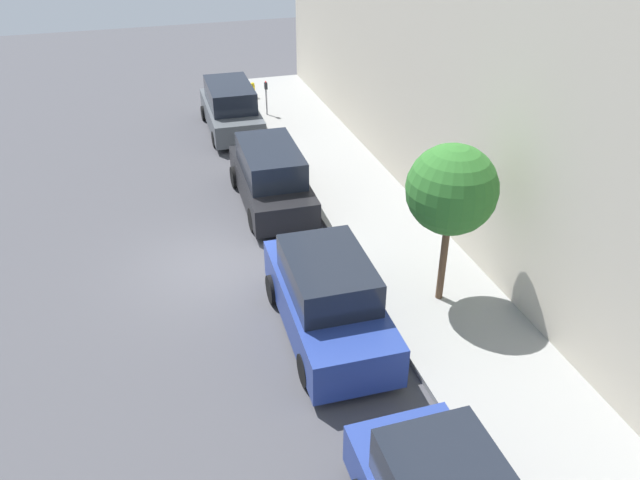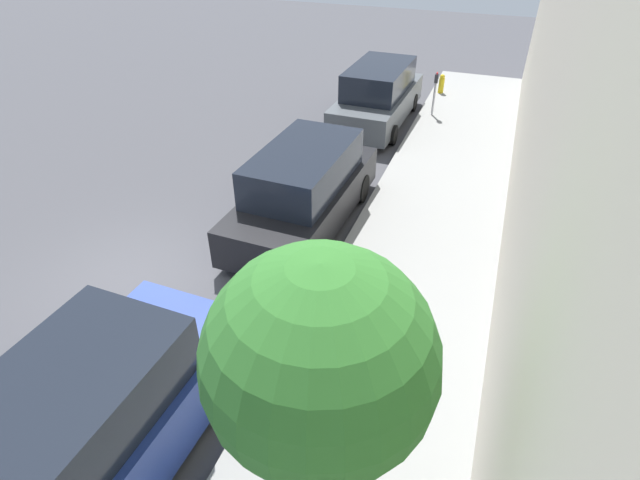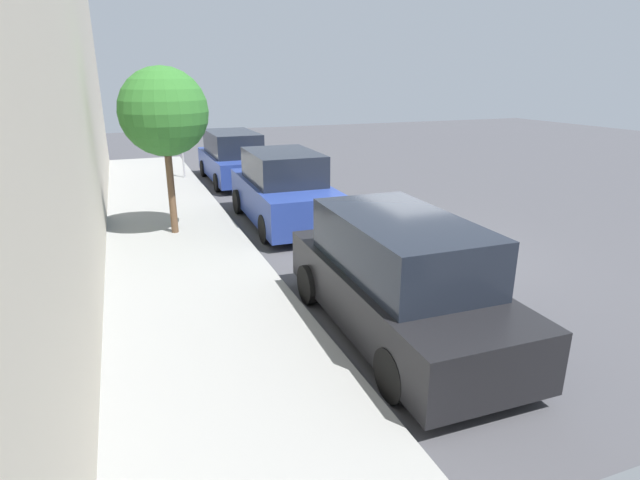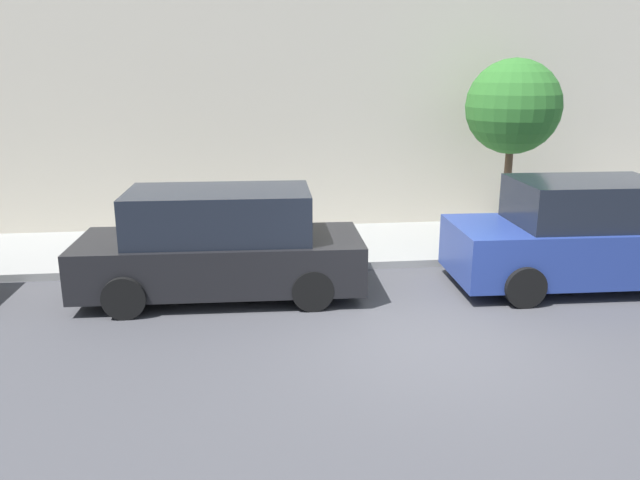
% 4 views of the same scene
% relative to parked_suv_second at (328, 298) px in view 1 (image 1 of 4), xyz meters
% --- Properties ---
extents(ground_plane, '(60.00, 60.00, 0.00)m').
position_rel_parked_suv_second_xyz_m(ground_plane, '(-2.13, 3.51, -0.93)').
color(ground_plane, '#424247').
extents(sidewalk, '(3.19, 32.00, 0.15)m').
position_rel_parked_suv_second_xyz_m(sidewalk, '(2.97, 3.51, -0.85)').
color(sidewalk, gray).
rests_on(sidewalk, ground_plane).
extents(parked_suv_second, '(2.09, 4.85, 1.98)m').
position_rel_parked_suv_second_xyz_m(parked_suv_second, '(0.00, 0.00, 0.00)').
color(parked_suv_second, navy).
rests_on(parked_suv_second, ground_plane).
extents(parked_minivan_third, '(2.04, 4.95, 1.90)m').
position_rel_parked_suv_second_xyz_m(parked_minivan_third, '(0.23, 6.56, -0.01)').
color(parked_minivan_third, black).
rests_on(parked_minivan_third, ground_plane).
extents(parked_minivan_fourth, '(2.02, 4.94, 1.90)m').
position_rel_parked_suv_second_xyz_m(parked_minivan_fourth, '(0.14, 13.24, -0.01)').
color(parked_minivan_fourth, '#4C5156').
rests_on(parked_minivan_fourth, ground_plane).
extents(parking_meter_far, '(0.11, 0.15, 1.43)m').
position_rel_parked_suv_second_xyz_m(parking_meter_far, '(1.82, 14.22, 0.10)').
color(parking_meter_far, '#ADADB2').
rests_on(parking_meter_far, sidewalk).
extents(street_tree, '(2.06, 2.06, 3.98)m').
position_rel_parked_suv_second_xyz_m(street_tree, '(2.95, 0.26, 2.15)').
color(street_tree, brown).
rests_on(street_tree, sidewalk).
extents(fire_hydrant, '(0.20, 0.20, 0.69)m').
position_rel_parked_suv_second_xyz_m(fire_hydrant, '(1.72, 16.63, -0.44)').
color(fire_hydrant, gold).
rests_on(fire_hydrant, sidewalk).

